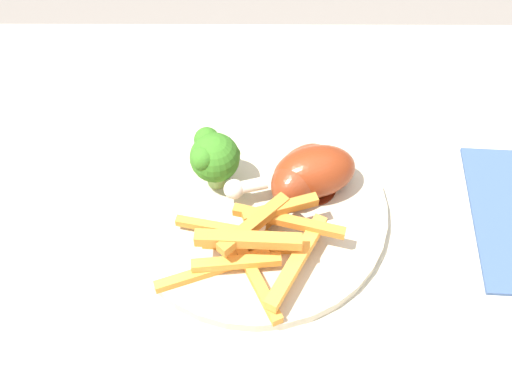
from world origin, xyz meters
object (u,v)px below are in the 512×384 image
object	(u,v)px
dinner_plate	(256,208)
chicken_drumstick_near	(299,177)
chicken_drumstick_far	(307,173)
carrot_fries_pile	(258,245)
broccoli_floret_front	(213,156)
dining_table	(308,316)

from	to	relation	value
dinner_plate	chicken_drumstick_near	distance (m)	0.05
chicken_drumstick_far	carrot_fries_pile	bearing A→B (deg)	59.10
broccoli_floret_front	chicken_drumstick_far	xyz separation A→B (m)	(-0.09, 0.01, -0.01)
broccoli_floret_front	chicken_drumstick_near	bearing A→B (deg)	171.49
dining_table	broccoli_floret_front	size ratio (longest dim) A/B	19.59
chicken_drumstick_far	broccoli_floret_front	bearing A→B (deg)	-5.44
carrot_fries_pile	chicken_drumstick_far	world-z (taller)	chicken_drumstick_far
chicken_drumstick_near	chicken_drumstick_far	bearing A→B (deg)	-154.28
dining_table	chicken_drumstick_far	size ratio (longest dim) A/B	9.37
dining_table	chicken_drumstick_near	distance (m)	0.16
dinner_plate	chicken_drumstick_far	xyz separation A→B (m)	(-0.05, -0.02, 0.03)
carrot_fries_pile	chicken_drumstick_far	xyz separation A→B (m)	(-0.05, -0.08, 0.01)
dinner_plate	broccoli_floret_front	bearing A→B (deg)	-35.75
chicken_drumstick_near	chicken_drumstick_far	xyz separation A→B (m)	(-0.01, -0.00, 0.00)
chicken_drumstick_far	chicken_drumstick_near	bearing A→B (deg)	25.72
chicken_drumstick_near	chicken_drumstick_far	size ratio (longest dim) A/B	0.89
carrot_fries_pile	dining_table	bearing A→B (deg)	-179.74
carrot_fries_pile	broccoli_floret_front	bearing A→B (deg)	-64.27
broccoli_floret_front	chicken_drumstick_near	world-z (taller)	broccoli_floret_front
dining_table	chicken_drumstick_far	xyz separation A→B (m)	(0.01, -0.08, 0.14)
chicken_drumstick_near	carrot_fries_pile	bearing A→B (deg)	62.28
broccoli_floret_front	chicken_drumstick_far	bearing A→B (deg)	174.56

